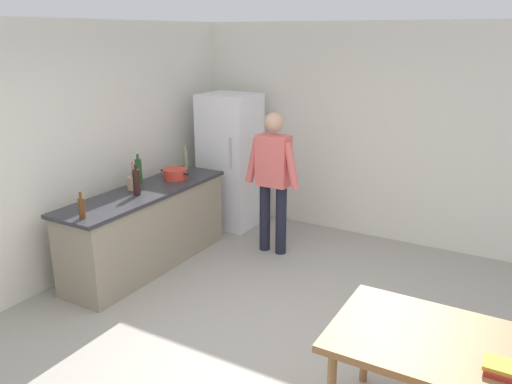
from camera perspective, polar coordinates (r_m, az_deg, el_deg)
name	(u,v)px	position (r m, az deg, el deg)	size (l,w,h in m)	color
ground_plane	(269,352)	(4.47, 1.43, -17.55)	(14.00, 14.00, 0.00)	#9E998E
wall_back	(384,134)	(6.57, 14.17, 6.31)	(6.40, 0.12, 2.70)	silver
wall_left	(58,155)	(5.65, -21.32, 3.87)	(0.12, 5.60, 2.70)	silver
kitchen_counter	(147,228)	(5.88, -12.11, -3.98)	(0.64, 2.20, 0.90)	gray
refrigerator	(230,161)	(6.90, -2.89, 3.50)	(0.70, 0.67, 1.80)	white
person	(273,174)	(5.95, 1.94, 2.02)	(0.70, 0.22, 1.70)	#1E1E2D
dining_table	(445,352)	(3.50, 20.45, -16.48)	(1.40, 0.90, 0.75)	olive
cooking_pot	(175,174)	(6.10, -9.10, 2.02)	(0.40, 0.28, 0.12)	red
utensil_jar	(132,183)	(5.77, -13.70, 1.03)	(0.11, 0.11, 0.32)	tan
bottle_wine_green	(139,171)	(5.99, -13.04, 2.34)	(0.08, 0.08, 0.34)	#1E5123
bottle_beer_brown	(82,207)	(5.00, -18.98, -1.65)	(0.06, 0.06, 0.26)	#5B3314
bottle_wine_dark	(136,182)	(5.55, -13.27, 1.12)	(0.08, 0.08, 0.34)	black
bottle_vinegar_tall	(186,159)	(6.50, -7.91, 3.71)	(0.06, 0.06, 0.32)	gray
book_stack	(505,369)	(3.29, 26.20, -17.43)	(0.23, 0.18, 0.05)	#B22D28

